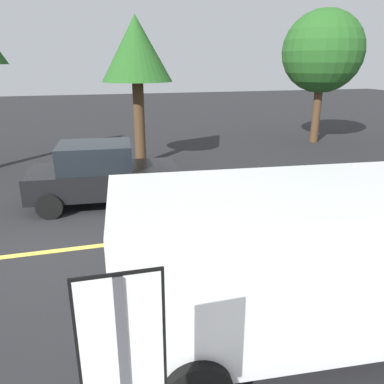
# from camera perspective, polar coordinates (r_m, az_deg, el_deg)

# --- Properties ---
(ground_plane) EXTENTS (80.00, 80.00, 0.00)m
(ground_plane) POSITION_cam_1_polar(r_m,az_deg,el_deg) (8.28, -18.07, -8.23)
(ground_plane) COLOR #262628
(lane_marking_centre) EXTENTS (28.00, 0.16, 0.01)m
(lane_marking_centre) POSITION_cam_1_polar(r_m,az_deg,el_deg) (8.60, 2.35, -6.13)
(lane_marking_centre) COLOR #E0D14C
(speed_limit_sign) EXTENTS (0.54, 0.06, 2.52)m
(speed_limit_sign) POSITION_cam_1_polar(r_m,az_deg,el_deg) (2.70, -10.08, -25.77)
(speed_limit_sign) COLOR #4C4C51
(speed_limit_sign) RESTS_ON ground_plane
(white_van) EXTENTS (5.36, 2.64, 2.20)m
(white_van) POSITION_cam_1_polar(r_m,az_deg,el_deg) (5.26, 17.82, -9.00)
(white_van) COLOR white
(white_van) RESTS_ON ground_plane
(car_black_mid_road) EXTENTS (3.99, 2.19, 1.65)m
(car_black_mid_road) POSITION_cam_1_polar(r_m,az_deg,el_deg) (10.40, -13.35, 2.65)
(car_black_mid_road) COLOR black
(car_black_mid_road) RESTS_ON ground_plane
(tree_left_verge) EXTENTS (2.44, 2.44, 5.16)m
(tree_left_verge) POSITION_cam_1_polar(r_m,az_deg,el_deg) (13.96, -8.37, 20.15)
(tree_left_verge) COLOR #513823
(tree_left_verge) RESTS_ON ground_plane
(tree_centre_verge) EXTENTS (3.59, 3.59, 5.88)m
(tree_centre_verge) POSITION_cam_1_polar(r_m,az_deg,el_deg) (18.99, 19.02, 19.24)
(tree_centre_verge) COLOR #513823
(tree_centre_verge) RESTS_ON ground_plane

